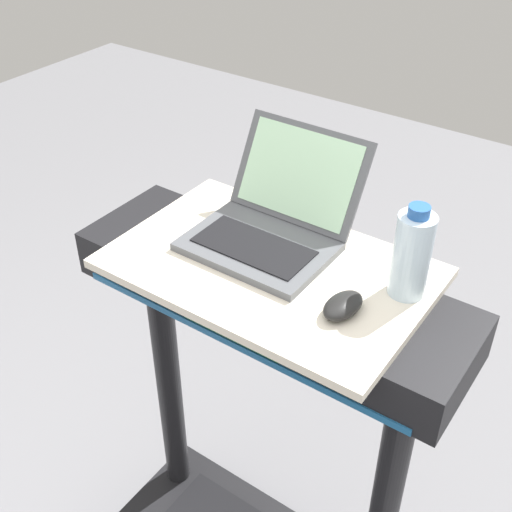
# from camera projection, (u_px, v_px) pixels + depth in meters

# --- Properties ---
(desk_board) EXTENTS (0.67, 0.43, 0.02)m
(desk_board) POSITION_uv_depth(u_px,v_px,m) (270.00, 268.00, 1.40)
(desk_board) COLOR beige
(desk_board) RESTS_ON treadmill_base
(laptop) EXTENTS (0.31, 0.33, 0.21)m
(laptop) POSITION_uv_depth(u_px,v_px,m) (272.00, 222.00, 1.44)
(laptop) COLOR #515459
(laptop) RESTS_ON desk_board
(computer_mouse) EXTENTS (0.07, 0.11, 0.03)m
(computer_mouse) POSITION_uv_depth(u_px,v_px,m) (343.00, 305.00, 1.26)
(computer_mouse) COLOR black
(computer_mouse) RESTS_ON desk_board
(water_bottle) EXTENTS (0.07, 0.07, 0.20)m
(water_bottle) POSITION_uv_depth(u_px,v_px,m) (412.00, 254.00, 1.26)
(water_bottle) COLOR silver
(water_bottle) RESTS_ON desk_board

